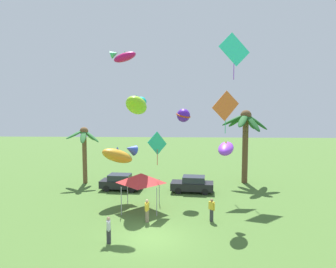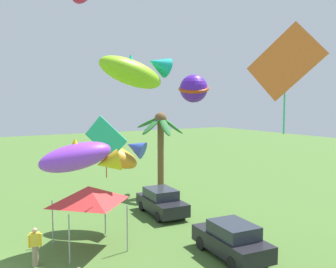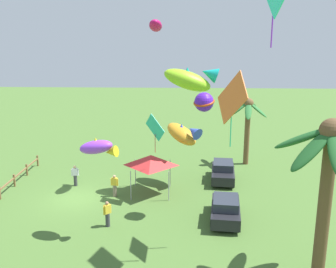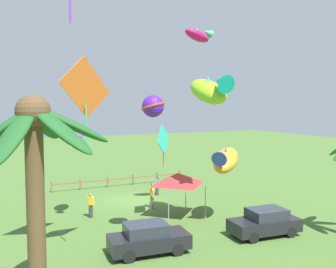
{
  "view_description": "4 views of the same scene",
  "coord_description": "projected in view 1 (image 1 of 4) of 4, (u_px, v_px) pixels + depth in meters",
  "views": [
    {
      "loc": [
        1.72,
        -17.45,
        7.95
      ],
      "look_at": [
        0.7,
        6.28,
        5.77
      ],
      "focal_mm": 32.08,
      "sensor_mm": 36.0,
      "label": 1
    },
    {
      "loc": [
        14.87,
        -0.56,
        6.69
      ],
      "look_at": [
        0.54,
        8.14,
        5.21
      ],
      "focal_mm": 40.51,
      "sensor_mm": 36.0,
      "label": 2
    },
    {
      "loc": [
        24.86,
        7.34,
        10.99
      ],
      "look_at": [
        1.83,
        6.39,
        5.18
      ],
      "focal_mm": 41.73,
      "sensor_mm": 36.0,
      "label": 3
    },
    {
      "loc": [
        9.79,
        26.5,
        7.26
      ],
      "look_at": [
        0.17,
        6.67,
        5.55
      ],
      "focal_mm": 40.33,
      "sensor_mm": 36.0,
      "label": 4
    }
  ],
  "objects": [
    {
      "name": "ground_plane",
      "position": [
        152.0,
        238.0,
        18.16
      ],
      "size": [
        120.0,
        120.0,
        0.0
      ],
      "primitive_type": "plane",
      "color": "#476B2D"
    },
    {
      "name": "palm_tree_0",
      "position": [
        245.0,
        129.0,
        30.9
      ],
      "size": [
        4.77,
        4.46,
        7.6
      ],
      "color": "brown",
      "rests_on": "ground"
    },
    {
      "name": "palm_tree_1",
      "position": [
        84.0,
        142.0,
        30.88
      ],
      "size": [
        3.53,
        3.37,
        5.86
      ],
      "color": "brown",
      "rests_on": "ground"
    },
    {
      "name": "parked_car_0",
      "position": [
        121.0,
        182.0,
        28.64
      ],
      "size": [
        4.04,
        2.04,
        1.51
      ],
      "color": "black",
      "rests_on": "ground"
    },
    {
      "name": "parked_car_1",
      "position": [
        193.0,
        184.0,
        27.86
      ],
      "size": [
        4.05,
        2.08,
        1.51
      ],
      "color": "black",
      "rests_on": "ground"
    },
    {
      "name": "spectator_0",
      "position": [
        109.0,
        230.0,
        17.43
      ],
      "size": [
        0.32,
        0.54,
        1.59
      ],
      "color": "#38383D",
      "rests_on": "ground"
    },
    {
      "name": "spectator_1",
      "position": [
        147.0,
        211.0,
        20.64
      ],
      "size": [
        0.28,
        0.55,
        1.59
      ],
      "color": "gray",
      "rests_on": "ground"
    },
    {
      "name": "spectator_2",
      "position": [
        212.0,
        210.0,
        20.8
      ],
      "size": [
        0.43,
        0.43,
        1.59
      ],
      "color": "#38383D",
      "rests_on": "ground"
    },
    {
      "name": "festival_tent",
      "position": [
        141.0,
        178.0,
        23.03
      ],
      "size": [
        2.86,
        2.86,
        2.85
      ],
      "color": "#9E9EA3",
      "rests_on": "ground"
    },
    {
      "name": "kite_diamond_0",
      "position": [
        157.0,
        144.0,
        23.13
      ],
      "size": [
        1.4,
        1.37,
        2.66
      ],
      "color": "#28BA9B"
    },
    {
      "name": "kite_diamond_1",
      "position": [
        234.0,
        50.0,
        27.86
      ],
      "size": [
        3.03,
        0.76,
        4.32
      ],
      "color": "#31E6C3"
    },
    {
      "name": "kite_fish_2",
      "position": [
        137.0,
        104.0,
        25.24
      ],
      "size": [
        1.82,
        4.0,
        2.22
      ],
      "color": "#8FD421"
    },
    {
      "name": "kite_fish_3",
      "position": [
        123.0,
        56.0,
        22.54
      ],
      "size": [
        2.05,
        0.87,
        1.14
      ],
      "color": "#C5125E"
    },
    {
      "name": "kite_ball_4",
      "position": [
        183.0,
        115.0,
        25.91
      ],
      "size": [
        1.77,
        1.77,
        1.16
      ],
      "color": "#521CBA"
    },
    {
      "name": "kite_fish_5",
      "position": [
        226.0,
        148.0,
        20.2
      ],
      "size": [
        1.54,
        2.45,
        1.12
      ],
      "color": "#983DEE"
    },
    {
      "name": "kite_diamond_6",
      "position": [
        226.0,
        106.0,
        26.85
      ],
      "size": [
        2.57,
        1.2,
        3.87
      ],
      "color": "orange"
    },
    {
      "name": "kite_fish_7",
      "position": [
        119.0,
        155.0,
        25.22
      ],
      "size": [
        3.33,
        3.22,
        2.02
      ],
      "color": "orange"
    }
  ]
}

